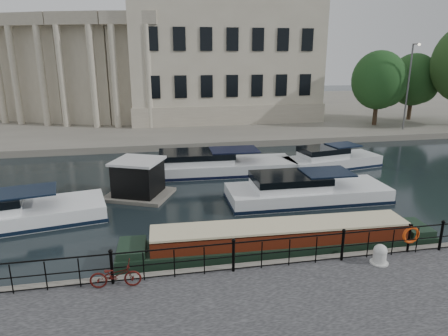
# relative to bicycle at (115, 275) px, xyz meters

# --- Properties ---
(ground_plane) EXTENTS (160.00, 160.00, 0.00)m
(ground_plane) POSITION_rel_bicycle_xyz_m (3.88, 2.48, -0.97)
(ground_plane) COLOR black
(ground_plane) RESTS_ON ground
(far_bank) EXTENTS (120.00, 42.00, 0.55)m
(far_bank) POSITION_rel_bicycle_xyz_m (3.88, 41.48, -0.70)
(far_bank) COLOR #6B665B
(far_bank) RESTS_ON ground_plane
(railing) EXTENTS (24.14, 0.14, 1.22)m
(railing) POSITION_rel_bicycle_xyz_m (3.88, 0.23, 0.23)
(railing) COLOR black
(railing) RESTS_ON near_quay
(civic_building) EXTENTS (53.55, 31.84, 16.85)m
(civic_building) POSITION_rel_bicycle_xyz_m (2.88, 37.18, 6.06)
(civic_building) COLOR #ADA38C
(civic_building) RESTS_ON far_bank
(lamp_posts) EXTENTS (8.24, 1.55, 8.07)m
(lamp_posts) POSITION_rel_bicycle_xyz_m (29.88, 23.17, 3.83)
(lamp_posts) COLOR #59595B
(lamp_posts) RESTS_ON far_bank
(bicycle) EXTENTS (1.65, 0.67, 0.85)m
(bicycle) POSITION_rel_bicycle_xyz_m (0.00, 0.00, 0.00)
(bicycle) COLOR #46100C
(bicycle) RESTS_ON near_quay
(mooring_bollard) EXTENTS (0.64, 0.64, 0.72)m
(mooring_bollard) POSITION_rel_bicycle_xyz_m (9.09, -0.24, -0.09)
(mooring_bollard) COLOR beige
(mooring_bollard) RESTS_ON near_quay
(life_ring_post) EXTENTS (0.69, 0.19, 1.12)m
(life_ring_post) POSITION_rel_bicycle_xyz_m (10.62, 0.28, 0.28)
(life_ring_post) COLOR black
(life_ring_post) RESTS_ON near_quay
(narrowboat) EXTENTS (12.96, 2.19, 1.48)m
(narrowboat) POSITION_rel_bicycle_xyz_m (6.27, 2.27, -0.61)
(narrowboat) COLOR black
(narrowboat) RESTS_ON ground_plane
(harbour_hut) EXTENTS (4.23, 3.94, 2.21)m
(harbour_hut) POSITION_rel_bicycle_xyz_m (0.61, 9.98, -0.02)
(harbour_hut) COLOR #6B665B
(harbour_hut) RESTS_ON ground_plane
(cabin_cruisers) EXTENTS (27.94, 10.51, 1.99)m
(cabin_cruisers) POSITION_rel_bicycle_xyz_m (4.80, 10.31, -0.61)
(cabin_cruisers) COLOR white
(cabin_cruisers) RESTS_ON ground_plane
(trees) EXTENTS (14.96, 10.60, 10.26)m
(trees) POSITION_rel_bicycle_xyz_m (30.74, 25.09, 4.83)
(trees) COLOR black
(trees) RESTS_ON far_bank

